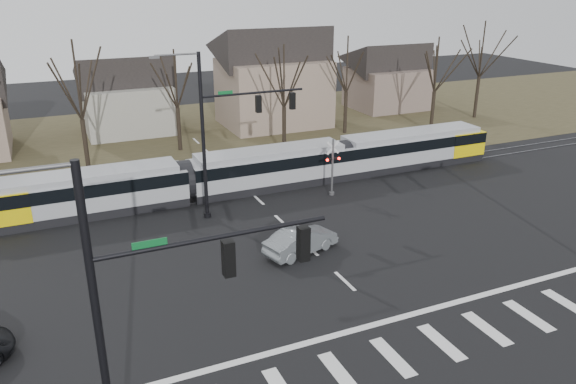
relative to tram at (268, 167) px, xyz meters
name	(u,v)px	position (x,y,z in m)	size (l,w,h in m)	color
ground	(366,301)	(-1.57, -16.00, -1.54)	(140.00, 140.00, 0.00)	black
grass_verge	(191,136)	(-1.57, 16.00, -1.53)	(140.00, 28.00, 0.01)	#38331E
crosswalk	(417,349)	(-1.57, -20.00, -1.53)	(27.00, 2.60, 0.01)	silver
stop_line	(387,321)	(-1.57, -17.80, -1.53)	(28.00, 0.35, 0.01)	silver
lane_dashes	(248,190)	(-1.57, 0.00, -1.53)	(0.18, 30.00, 0.01)	silver
rail_pair	(249,191)	(-1.57, -0.20, -1.51)	(90.00, 1.52, 0.06)	#59595E
tram	(268,167)	(0.00, 0.00, 0.00)	(37.19, 2.76, 2.82)	gray
sedan	(301,241)	(-2.24, -10.27, -0.82)	(4.59, 2.71, 1.43)	slate
signal_pole_near_left	(160,312)	(-11.98, -22.00, 4.16)	(9.28, 0.44, 10.20)	black
signal_pole_far	(228,126)	(-3.98, -3.50, 4.16)	(9.28, 0.44, 10.20)	black
rail_crossing_signal	(332,169)	(3.43, -3.21, 0.35)	(1.08, 0.36, 4.00)	#59595B
tree_row	(228,93)	(0.43, 10.00, 3.46)	(59.20, 7.20, 10.00)	black
house_b	(126,91)	(-6.57, 20.00, 2.43)	(8.64, 7.56, 7.65)	gray
house_c	(273,73)	(7.43, 17.00, 3.70)	(10.80, 8.64, 10.10)	#816C5D
house_d	(388,73)	(22.43, 19.00, 2.43)	(8.64, 7.56, 7.65)	#6A584E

